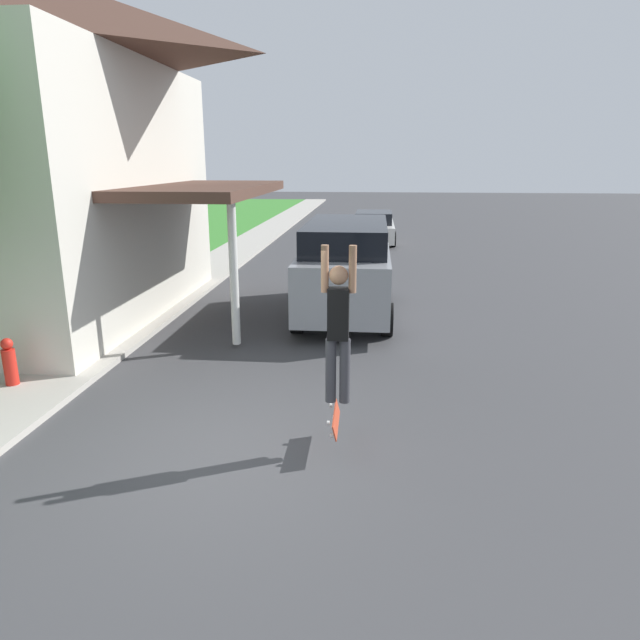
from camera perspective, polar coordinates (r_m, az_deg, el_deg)
ground_plane at (r=7.23m, az=-9.84°, el=-13.43°), size 120.00×120.00×0.00m
sidewalk at (r=13.66m, az=-17.95°, el=0.33°), size 1.80×80.00×0.10m
suv_parked at (r=13.11m, az=2.64°, el=5.43°), size 2.10×4.94×2.14m
car_down_street at (r=25.40m, az=5.37°, el=9.20°), size 1.89×4.48×1.34m
skateboarder at (r=6.72m, az=1.83°, el=-0.38°), size 0.41×0.22×1.92m
skateboard at (r=7.20m, az=1.55°, el=-9.89°), size 0.14×0.84×0.22m
fire_hydrant at (r=10.10m, az=-28.62°, el=-3.74°), size 0.20×0.20×0.76m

